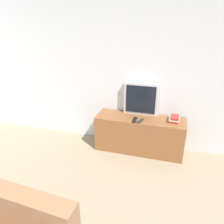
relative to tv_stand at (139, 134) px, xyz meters
name	(u,v)px	position (x,y,z in m)	size (l,w,h in m)	color
wall_back	(130,70)	(-0.25, 0.27, 1.00)	(9.00, 0.06, 2.60)	silver
tv_stand	(139,134)	(0.00, 0.00, 0.00)	(1.42, 0.43, 0.59)	brown
television	(141,99)	(-0.03, 0.17, 0.56)	(0.55, 0.09, 0.53)	silver
book_stack	(174,119)	(0.52, 0.02, 0.34)	(0.16, 0.20, 0.09)	#B72D28
remote_on_stand	(135,120)	(-0.07, -0.11, 0.31)	(0.05, 0.19, 0.02)	black
remote_secondary	(141,121)	(0.03, -0.12, 0.31)	(0.08, 0.15, 0.02)	#2D2D2D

